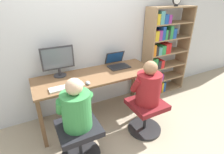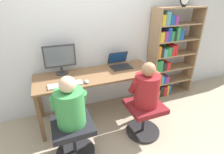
% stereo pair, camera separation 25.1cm
% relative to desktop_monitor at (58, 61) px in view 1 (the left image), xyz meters
% --- Properties ---
extents(ground_plane, '(14.00, 14.00, 0.00)m').
position_rel_desktop_monitor_xyz_m(ground_plane, '(0.50, -0.54, -1.00)').
color(ground_plane, tan).
extents(wall_back, '(10.00, 0.05, 2.60)m').
position_rel_desktop_monitor_xyz_m(wall_back, '(0.50, 0.19, 0.30)').
color(wall_back, silver).
rests_on(wall_back, ground_plane).
extents(desk, '(1.86, 0.66, 0.76)m').
position_rel_desktop_monitor_xyz_m(desk, '(0.50, -0.21, -0.32)').
color(desk, brown).
rests_on(desk, ground_plane).
extents(desktop_monitor, '(0.46, 0.19, 0.45)m').
position_rel_desktop_monitor_xyz_m(desktop_monitor, '(0.00, 0.00, 0.00)').
color(desktop_monitor, '#333338').
rests_on(desktop_monitor, desk).
extents(laptop, '(0.34, 0.32, 0.23)m').
position_rel_desktop_monitor_xyz_m(laptop, '(0.94, -0.06, -0.19)').
color(laptop, '#2D2D30').
rests_on(laptop, desk).
extents(keyboard, '(0.45, 0.13, 0.03)m').
position_rel_desktop_monitor_xyz_m(keyboard, '(-0.00, -0.41, -0.23)').
color(keyboard, silver).
rests_on(keyboard, desk).
extents(computer_mouse_by_keyboard, '(0.06, 0.10, 0.04)m').
position_rel_desktop_monitor_xyz_m(computer_mouse_by_keyboard, '(0.28, -0.44, -0.22)').
color(computer_mouse_by_keyboard, '#99999E').
rests_on(computer_mouse_by_keyboard, desk).
extents(office_chair_left, '(0.49, 0.49, 0.49)m').
position_rel_desktop_monitor_xyz_m(office_chair_left, '(-0.02, -0.87, -0.70)').
color(office_chair_left, '#262628').
rests_on(office_chair_left, ground_plane).
extents(office_chair_right, '(0.49, 0.49, 0.49)m').
position_rel_desktop_monitor_xyz_m(office_chair_right, '(0.99, -0.85, -0.70)').
color(office_chair_right, '#262628').
rests_on(office_chair_right, ground_plane).
extents(person_at_monitor, '(0.41, 0.33, 0.61)m').
position_rel_desktop_monitor_xyz_m(person_at_monitor, '(-0.02, -0.86, -0.26)').
color(person_at_monitor, '#388C47').
rests_on(person_at_monitor, office_chair_left).
extents(person_at_laptop, '(0.41, 0.33, 0.61)m').
position_rel_desktop_monitor_xyz_m(person_at_laptop, '(0.99, -0.84, -0.25)').
color(person_at_laptop, maroon).
rests_on(person_at_laptop, office_chair_right).
extents(bookshelf, '(0.93, 0.30, 1.68)m').
position_rel_desktop_monitor_xyz_m(bookshelf, '(1.93, -0.04, -0.17)').
color(bookshelf, '#997A56').
rests_on(bookshelf, ground_plane).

